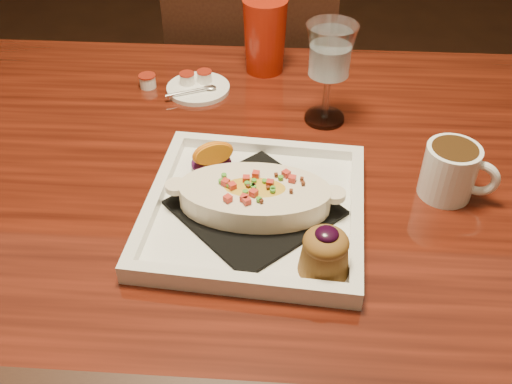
# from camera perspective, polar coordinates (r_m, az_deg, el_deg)

# --- Properties ---
(table) EXTENTS (1.50, 0.90, 0.75)m
(table) POSITION_cam_1_polar(r_m,az_deg,el_deg) (1.00, -2.77, -2.07)
(table) COLOR maroon
(table) RESTS_ON floor
(chair_far) EXTENTS (0.42, 0.42, 0.93)m
(chair_far) POSITION_cam_1_polar(r_m,az_deg,el_deg) (1.60, -0.25, 9.29)
(chair_far) COLOR black
(chair_far) RESTS_ON floor
(plate) EXTENTS (0.34, 0.34, 0.08)m
(plate) POSITION_cam_1_polar(r_m,az_deg,el_deg) (0.83, 0.37, -1.45)
(plate) COLOR white
(plate) RESTS_ON table
(coffee_mug) EXTENTS (0.11, 0.08, 0.09)m
(coffee_mug) POSITION_cam_1_polar(r_m,az_deg,el_deg) (0.91, 18.97, 2.12)
(coffee_mug) COLOR white
(coffee_mug) RESTS_ON table
(goblet) EXTENTS (0.09, 0.09, 0.18)m
(goblet) POSITION_cam_1_polar(r_m,az_deg,el_deg) (1.00, 7.40, 13.31)
(goblet) COLOR silver
(goblet) RESTS_ON table
(saucer) EXTENTS (0.13, 0.13, 0.08)m
(saucer) POSITION_cam_1_polar(r_m,az_deg,el_deg) (1.15, -5.93, 10.47)
(saucer) COLOR white
(saucer) RESTS_ON table
(creamer_loose) EXTENTS (0.03, 0.03, 0.03)m
(creamer_loose) POSITION_cam_1_polar(r_m,az_deg,el_deg) (1.18, -10.79, 10.86)
(creamer_loose) COLOR white
(creamer_loose) RESTS_ON table
(red_tumbler) EXTENTS (0.09, 0.09, 0.15)m
(red_tumbler) POSITION_cam_1_polar(r_m,az_deg,el_deg) (1.19, 0.88, 15.32)
(red_tumbler) COLOR #B21F0C
(red_tumbler) RESTS_ON table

